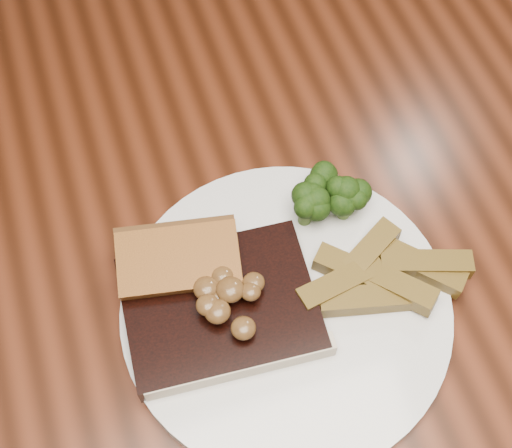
{
  "coord_description": "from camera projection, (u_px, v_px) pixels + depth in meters",
  "views": [
    {
      "loc": [
        -0.09,
        -0.3,
        1.35
      ],
      "look_at": [
        0.02,
        0.0,
        0.78
      ],
      "focal_mm": 50.0,
      "sensor_mm": 36.0,
      "label": 1
    }
  ],
  "objects": [
    {
      "name": "steak_bone",
      "position": [
        240.0,
        367.0,
        0.6
      ],
      "size": [
        0.16,
        0.03,
        0.02
      ],
      "primitive_type": "cube",
      "rotation": [
        0.0,
        0.0,
        -0.08
      ],
      "color": "beige",
      "rests_on": "plate"
    },
    {
      "name": "mushroom_pile",
      "position": [
        229.0,
        293.0,
        0.6
      ],
      "size": [
        0.07,
        0.07,
        0.03
      ],
      "primitive_type": null,
      "color": "brown",
      "rests_on": "steak"
    },
    {
      "name": "dining_table",
      "position": [
        242.0,
        286.0,
        0.76
      ],
      "size": [
        1.6,
        0.9,
        0.75
      ],
      "color": "#522210",
      "rests_on": "ground"
    },
    {
      "name": "potato_wedges",
      "position": [
        376.0,
        284.0,
        0.63
      ],
      "size": [
        0.11,
        0.11,
        0.02
      ],
      "primitive_type": null,
      "color": "brown",
      "rests_on": "plate"
    },
    {
      "name": "plate",
      "position": [
        286.0,
        309.0,
        0.64
      ],
      "size": [
        0.36,
        0.36,
        0.01
      ],
      "primitive_type": "cylinder",
      "rotation": [
        0.0,
        0.0,
        0.24
      ],
      "color": "white",
      "rests_on": "dining_table"
    },
    {
      "name": "broccoli_cluster",
      "position": [
        314.0,
        198.0,
        0.66
      ],
      "size": [
        0.07,
        0.07,
        0.04
      ],
      "primitive_type": null,
      "color": "#233C0D",
      "rests_on": "plate"
    },
    {
      "name": "ground",
      "position": [
        248.0,
        431.0,
        1.33
      ],
      "size": [
        4.5,
        4.5,
        0.0
      ],
      "primitive_type": "plane",
      "color": "#3C230D",
      "rests_on": "ground"
    },
    {
      "name": "garlic_bread",
      "position": [
        181.0,
        271.0,
        0.64
      ],
      "size": [
        0.11,
        0.08,
        0.02
      ],
      "primitive_type": "cube",
      "rotation": [
        0.0,
        0.0,
        -0.19
      ],
      "color": "#9C5D1C",
      "rests_on": "plate"
    },
    {
      "name": "steak",
      "position": [
        220.0,
        307.0,
        0.62
      ],
      "size": [
        0.17,
        0.14,
        0.02
      ],
      "primitive_type": "cube",
      "rotation": [
        0.0,
        0.0,
        -0.08
      ],
      "color": "black",
      "rests_on": "plate"
    }
  ]
}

